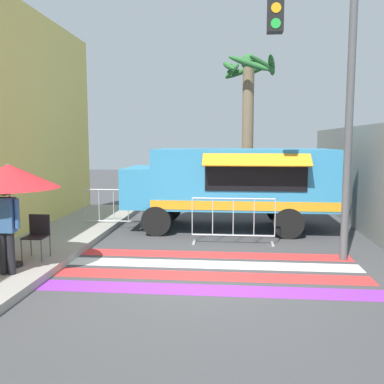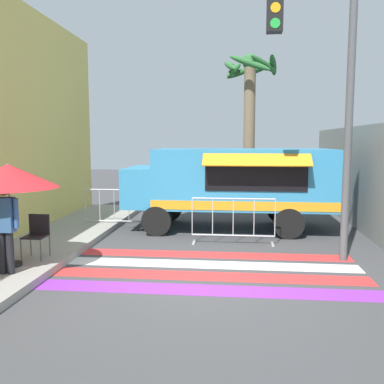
# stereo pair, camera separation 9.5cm
# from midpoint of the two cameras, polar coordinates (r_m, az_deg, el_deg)

# --- Properties ---
(ground_plane) EXTENTS (60.00, 60.00, 0.00)m
(ground_plane) POSITION_cam_midpoint_polar(r_m,az_deg,el_deg) (7.92, 0.41, -11.76)
(ground_plane) COLOR #424244
(crosswalk_painted) EXTENTS (6.40, 2.84, 0.01)m
(crosswalk_painted) POSITION_cam_midpoint_polar(r_m,az_deg,el_deg) (8.55, 0.80, -10.32)
(crosswalk_painted) COLOR purple
(crosswalk_painted) RESTS_ON ground_plane
(food_truck) EXTENTS (5.80, 2.84, 2.30)m
(food_truck) POSITION_cam_midpoint_polar(r_m,az_deg,el_deg) (12.25, 4.51, 1.60)
(food_truck) COLOR #338CBF
(food_truck) RESTS_ON ground_plane
(traffic_signal_pole) EXTENTS (4.61, 0.29, 6.10)m
(traffic_signal_pole) POSITION_cam_midpoint_polar(r_m,az_deg,el_deg) (9.42, 14.66, 16.65)
(traffic_signal_pole) COLOR #515456
(traffic_signal_pole) RESTS_ON ground_plane
(patio_umbrella) EXTENTS (1.87, 1.87, 1.95)m
(patio_umbrella) POSITION_cam_midpoint_polar(r_m,az_deg,el_deg) (8.67, -23.55, 1.89)
(patio_umbrella) COLOR black
(patio_umbrella) RESTS_ON sidewalk_left
(folding_chair) EXTENTS (0.43, 0.43, 0.88)m
(folding_chair) POSITION_cam_midpoint_polar(r_m,az_deg,el_deg) (9.30, -20.19, -5.04)
(folding_chair) COLOR #4C4C51
(folding_chair) RESTS_ON sidewalk_left
(vendor_person) EXTENTS (0.53, 0.22, 1.63)m
(vendor_person) POSITION_cam_midpoint_polar(r_m,az_deg,el_deg) (8.27, -23.90, -3.86)
(vendor_person) COLOR black
(vendor_person) RESTS_ON sidewalk_left
(barricade_front) EXTENTS (2.05, 0.44, 1.14)m
(barricade_front) POSITION_cam_midpoint_polar(r_m,az_deg,el_deg) (10.58, 5.26, -3.87)
(barricade_front) COLOR #B7BABF
(barricade_front) RESTS_ON ground_plane
(barricade_side) EXTENTS (1.76, 0.44, 1.14)m
(barricade_side) POSITION_cam_midpoint_polar(r_m,az_deg,el_deg) (12.64, -10.61, -2.26)
(barricade_side) COLOR #B7BABF
(barricade_side) RESTS_ON ground_plane
(palm_tree) EXTENTS (2.16, 2.18, 5.80)m
(palm_tree) POSITION_cam_midpoint_polar(r_m,az_deg,el_deg) (16.75, 7.36, 11.39)
(palm_tree) COLOR #7A664C
(palm_tree) RESTS_ON ground_plane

